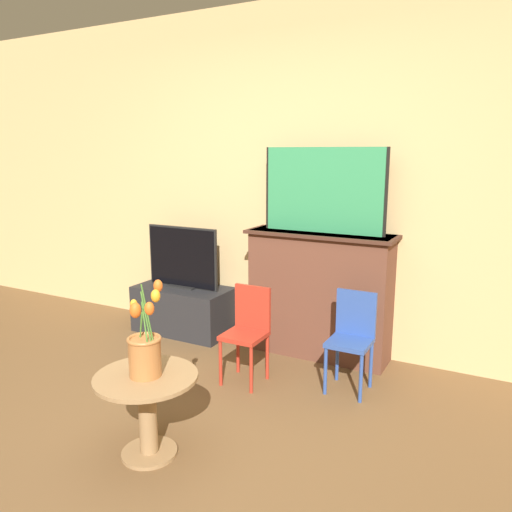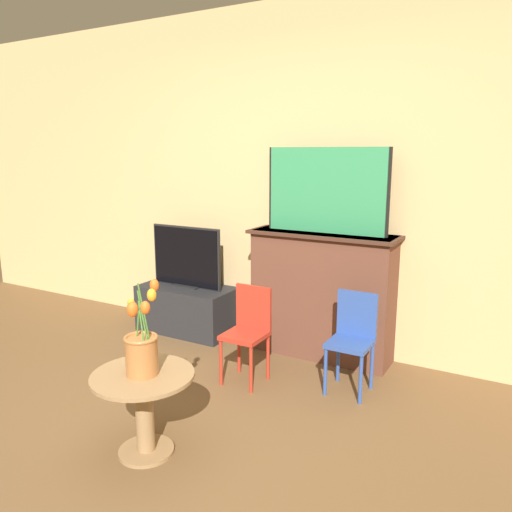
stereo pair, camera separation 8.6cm
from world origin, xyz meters
The scene contains 10 objects.
ground_plane centered at (0.00, 0.00, 0.00)m, with size 14.00×14.00×0.00m, color brown.
wall_back centered at (0.00, 2.13, 1.35)m, with size 8.00×0.06×2.70m.
fireplace_mantel centered at (0.24, 1.94, 0.50)m, with size 1.14×0.36×0.97m.
painting centered at (0.25, 1.95, 1.29)m, with size 0.94×0.03×0.63m.
tv_stand centered at (-1.00, 1.86, 0.20)m, with size 0.85×0.43×0.41m.
tv_monitor centered at (-1.00, 1.87, 0.66)m, with size 0.69×0.12×0.53m.
chair_red centered at (-0.03, 1.29, 0.38)m, with size 0.27×0.27×0.66m.
chair_blue centered at (0.64, 1.51, 0.38)m, with size 0.27×0.27×0.66m.
side_table centered at (-0.06, 0.27, 0.30)m, with size 0.53×0.53×0.45m.
vase_tulips centered at (-0.06, 0.27, 0.59)m, with size 0.23×0.17×0.51m.
Camera 2 is at (1.62, -1.51, 1.57)m, focal length 35.00 mm.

